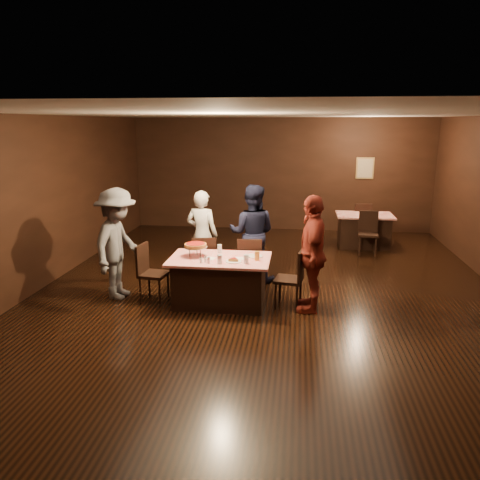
{
  "coord_description": "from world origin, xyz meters",
  "views": [
    {
      "loc": [
        0.47,
        -7.7,
        2.86
      ],
      "look_at": [
        -0.45,
        -0.35,
        1.0
      ],
      "focal_mm": 35.0,
      "sensor_mm": 36.0,
      "label": 1
    }
  ],
  "objects_px": {
    "chair_far_right": "(249,263)",
    "plate_empty": "(255,256)",
    "diner_grey_knit": "(118,244)",
    "diner_white_jacket": "(202,235)",
    "chair_far_left": "(205,261)",
    "glass_front_right": "(246,259)",
    "back_table": "(364,230)",
    "diner_red_shirt": "(312,254)",
    "glass_front_left": "(220,259)",
    "pizza_stand": "(196,245)",
    "glass_back": "(220,249)",
    "glass_amber": "(257,256)",
    "diner_navy_hoodie": "(252,233)",
    "chair_back_near": "(368,233)",
    "chair_back_far": "(361,221)",
    "main_table": "(220,281)",
    "chair_end_right": "(289,278)",
    "chair_end_left": "(154,273)"
  },
  "relations": [
    {
      "from": "diner_grey_knit",
      "to": "main_table",
      "type": "bearing_deg",
      "value": -87.15
    },
    {
      "from": "diner_white_jacket",
      "to": "glass_front_left",
      "type": "xyz_separation_m",
      "value": [
        0.59,
        -1.55,
        0.0
      ]
    },
    {
      "from": "diner_navy_hoodie",
      "to": "diner_grey_knit",
      "type": "relative_size",
      "value": 0.97
    },
    {
      "from": "diner_grey_knit",
      "to": "diner_white_jacket",
      "type": "bearing_deg",
      "value": -39.73
    },
    {
      "from": "back_table",
      "to": "glass_front_left",
      "type": "height_order",
      "value": "glass_front_left"
    },
    {
      "from": "chair_far_left",
      "to": "glass_amber",
      "type": "distance_m",
      "value": 1.33
    },
    {
      "from": "back_table",
      "to": "glass_amber",
      "type": "xyz_separation_m",
      "value": [
        -2.18,
        -4.07,
        0.46
      ]
    },
    {
      "from": "back_table",
      "to": "chair_end_left",
      "type": "distance_m",
      "value": 5.59
    },
    {
      "from": "main_table",
      "to": "chair_back_near",
      "type": "bearing_deg",
      "value": 50.04
    },
    {
      "from": "chair_back_far",
      "to": "diner_white_jacket",
      "type": "bearing_deg",
      "value": 40.06
    },
    {
      "from": "chair_far_left",
      "to": "glass_front_right",
      "type": "bearing_deg",
      "value": 120.04
    },
    {
      "from": "chair_back_near",
      "to": "plate_empty",
      "type": "height_order",
      "value": "chair_back_near"
    },
    {
      "from": "chair_far_left",
      "to": "glass_front_right",
      "type": "height_order",
      "value": "chair_far_left"
    },
    {
      "from": "chair_far_left",
      "to": "diner_grey_knit",
      "type": "distance_m",
      "value": 1.54
    },
    {
      "from": "back_table",
      "to": "diner_red_shirt",
      "type": "height_order",
      "value": "diner_red_shirt"
    },
    {
      "from": "main_table",
      "to": "back_table",
      "type": "bearing_deg",
      "value": 55.32
    },
    {
      "from": "chair_end_right",
      "to": "glass_back",
      "type": "relative_size",
      "value": 6.79
    },
    {
      "from": "chair_far_right",
      "to": "glass_amber",
      "type": "height_order",
      "value": "chair_far_right"
    },
    {
      "from": "diner_navy_hoodie",
      "to": "diner_grey_knit",
      "type": "distance_m",
      "value": 2.41
    },
    {
      "from": "pizza_stand",
      "to": "chair_far_right",
      "type": "bearing_deg",
      "value": 41.19
    },
    {
      "from": "chair_back_far",
      "to": "diner_white_jacket",
      "type": "relative_size",
      "value": 0.57
    },
    {
      "from": "plate_empty",
      "to": "glass_amber",
      "type": "xyz_separation_m",
      "value": [
        0.05,
        -0.2,
        0.06
      ]
    },
    {
      "from": "glass_front_left",
      "to": "plate_empty",
      "type": "bearing_deg",
      "value": 41.99
    },
    {
      "from": "chair_back_near",
      "to": "diner_white_jacket",
      "type": "distance_m",
      "value": 3.93
    },
    {
      "from": "chair_far_right",
      "to": "glass_amber",
      "type": "relative_size",
      "value": 6.79
    },
    {
      "from": "chair_far_right",
      "to": "main_table",
      "type": "bearing_deg",
      "value": 56.25
    },
    {
      "from": "main_table",
      "to": "chair_end_right",
      "type": "relative_size",
      "value": 1.68
    },
    {
      "from": "glass_front_right",
      "to": "glass_back",
      "type": "height_order",
      "value": "same"
    },
    {
      "from": "plate_empty",
      "to": "back_table",
      "type": "bearing_deg",
      "value": 60.03
    },
    {
      "from": "pizza_stand",
      "to": "glass_back",
      "type": "height_order",
      "value": "pizza_stand"
    },
    {
      "from": "chair_far_right",
      "to": "plate_empty",
      "type": "xyz_separation_m",
      "value": [
        0.15,
        -0.6,
        0.3
      ]
    },
    {
      "from": "main_table",
      "to": "back_table",
      "type": "height_order",
      "value": "same"
    },
    {
      "from": "pizza_stand",
      "to": "back_table",
      "type": "bearing_deg",
      "value": 51.29
    },
    {
      "from": "main_table",
      "to": "plate_empty",
      "type": "distance_m",
      "value": 0.69
    },
    {
      "from": "back_table",
      "to": "chair_far_left",
      "type": "relative_size",
      "value": 1.37
    },
    {
      "from": "chair_back_near",
      "to": "chair_back_far",
      "type": "bearing_deg",
      "value": 94.49
    },
    {
      "from": "main_table",
      "to": "chair_far_left",
      "type": "height_order",
      "value": "chair_far_left"
    },
    {
      "from": "diner_navy_hoodie",
      "to": "glass_front_right",
      "type": "height_order",
      "value": "diner_navy_hoodie"
    },
    {
      "from": "glass_back",
      "to": "chair_back_far",
      "type": "bearing_deg",
      "value": 56.75
    },
    {
      "from": "diner_navy_hoodie",
      "to": "glass_amber",
      "type": "distance_m",
      "value": 1.32
    },
    {
      "from": "diner_red_shirt",
      "to": "glass_front_left",
      "type": "height_order",
      "value": "diner_red_shirt"
    },
    {
      "from": "back_table",
      "to": "diner_grey_knit",
      "type": "distance_m",
      "value": 6.0
    },
    {
      "from": "diner_white_jacket",
      "to": "diner_red_shirt",
      "type": "relative_size",
      "value": 0.91
    },
    {
      "from": "chair_far_left",
      "to": "glass_back",
      "type": "bearing_deg",
      "value": 117.55
    },
    {
      "from": "main_table",
      "to": "diner_white_jacket",
      "type": "bearing_deg",
      "value": 113.46
    },
    {
      "from": "diner_navy_hoodie",
      "to": "glass_back",
      "type": "bearing_deg",
      "value": 69.7
    },
    {
      "from": "diner_grey_knit",
      "to": "plate_empty",
      "type": "xyz_separation_m",
      "value": [
        2.27,
        0.06,
        -0.15
      ]
    },
    {
      "from": "chair_back_near",
      "to": "diner_grey_knit",
      "type": "relative_size",
      "value": 0.51
    },
    {
      "from": "glass_amber",
      "to": "diner_navy_hoodie",
      "type": "bearing_deg",
      "value": 99.02
    },
    {
      "from": "back_table",
      "to": "glass_front_right",
      "type": "height_order",
      "value": "glass_front_right"
    }
  ]
}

